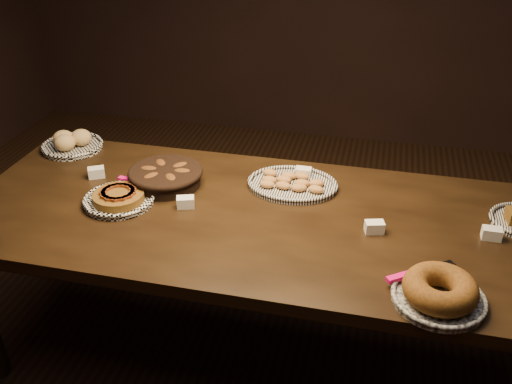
% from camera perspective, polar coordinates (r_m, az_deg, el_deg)
% --- Properties ---
extents(ground, '(5.00, 5.00, 0.00)m').
position_cam_1_polar(ground, '(2.73, 0.22, -15.69)').
color(ground, black).
rests_on(ground, ground).
extents(buffet_table, '(2.40, 1.00, 0.75)m').
position_cam_1_polar(buffet_table, '(2.30, 0.26, -3.78)').
color(buffet_table, black).
rests_on(buffet_table, ground).
extents(apple_tart_plate, '(0.34, 0.30, 0.06)m').
position_cam_1_polar(apple_tart_plate, '(2.39, -13.53, -0.59)').
color(apple_tart_plate, white).
rests_on(apple_tart_plate, buffet_table).
extents(madeleine_platter, '(0.38, 0.31, 0.04)m').
position_cam_1_polar(madeleine_platter, '(2.44, 3.61, 0.85)').
color(madeleine_platter, black).
rests_on(madeleine_platter, buffet_table).
extents(bundt_cake_plate, '(0.32, 0.35, 0.09)m').
position_cam_1_polar(bundt_cake_plate, '(1.90, 17.86, -9.49)').
color(bundt_cake_plate, black).
rests_on(bundt_cake_plate, buffet_table).
extents(croissant_basket, '(0.32, 0.32, 0.08)m').
position_cam_1_polar(croissant_basket, '(2.48, -9.01, 1.68)').
color(croissant_basket, black).
rests_on(croissant_basket, buffet_table).
extents(bread_roll_plate, '(0.29, 0.29, 0.09)m').
position_cam_1_polar(bread_roll_plate, '(2.91, -18.00, 4.71)').
color(bread_roll_plate, white).
rests_on(bread_roll_plate, buffet_table).
extents(tent_cards, '(1.72, 0.43, 0.04)m').
position_cam_1_polar(tent_cards, '(2.31, 2.64, -0.76)').
color(tent_cards, white).
rests_on(tent_cards, buffet_table).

